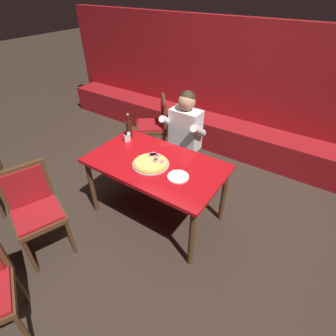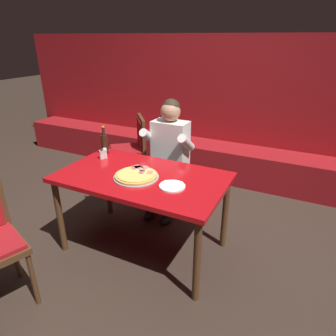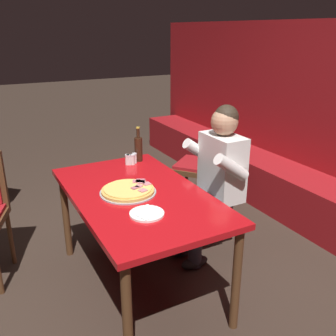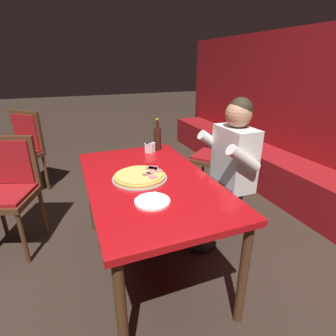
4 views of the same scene
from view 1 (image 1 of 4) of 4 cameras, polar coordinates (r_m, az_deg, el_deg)
ground_plane at (r=3.25m, az=-2.32°, el=-9.88°), size 24.00×24.00×0.00m
booth_wall_panel at (r=4.42m, az=14.88°, el=16.81°), size 6.80×0.16×1.90m
booth_bench at (r=4.43m, az=11.92°, el=7.02°), size 6.46×0.48×0.46m
main_dining_table at (r=2.79m, az=-2.66°, el=-0.12°), size 1.45×0.84×0.76m
pizza at (r=2.71m, az=-3.74°, el=1.10°), size 0.38×0.38×0.05m
plate_white_paper at (r=2.54m, az=2.21°, el=-1.87°), size 0.21×0.21×0.02m
beer_bottle at (r=3.20m, az=-8.50°, el=8.59°), size 0.07×0.07×0.29m
shaker_red_pepper_flakes at (r=3.14m, az=-8.50°, el=6.54°), size 0.04×0.04×0.09m
shaker_oregano at (r=3.18m, az=-8.51°, el=6.90°), size 0.04×0.04×0.09m
shaker_parmesan at (r=3.13m, az=-9.00°, el=6.39°), size 0.04×0.04×0.09m
shaker_black_pepper at (r=3.13m, az=-9.21°, el=6.35°), size 0.04×0.04×0.09m
diner_seated_blue_shirt at (r=3.32m, az=3.02°, el=6.71°), size 0.53×0.53×1.27m
dining_chair_near_right at (r=4.01m, az=-2.66°, el=9.89°), size 0.62×0.62×0.94m
dining_chair_near_left at (r=2.83m, az=-27.17°, el=-7.29°), size 0.56×0.56×0.96m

